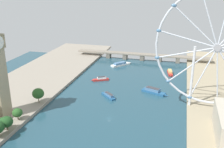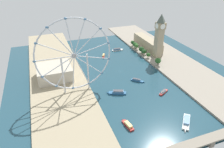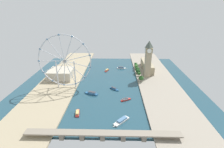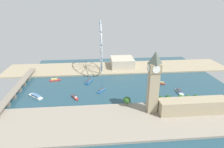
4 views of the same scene
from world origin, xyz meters
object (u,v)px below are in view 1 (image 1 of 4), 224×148
(tour_boat_0, at_px, (121,64))
(tour_boat_5, at_px, (108,95))
(tour_boat_6, at_px, (101,79))
(ferris_wheel, at_px, (217,48))
(river_bridge, at_px, (142,55))
(tour_boat_2, at_px, (170,73))
(tour_boat_3, at_px, (154,91))

(tour_boat_0, bearing_deg, tour_boat_5, -131.81)
(tour_boat_5, xyz_separation_m, tour_boat_6, (-22.58, 45.86, 0.06))
(ferris_wheel, bearing_deg, tour_boat_6, 158.01)
(tour_boat_5, bearing_deg, river_bridge, -52.08)
(ferris_wheel, bearing_deg, tour_boat_2, 113.68)
(tour_boat_5, bearing_deg, tour_boat_3, -110.11)
(tour_boat_3, bearing_deg, tour_boat_5, -131.01)
(river_bridge, height_order, tour_boat_2, river_bridge)
(tour_boat_0, bearing_deg, river_bridge, 6.92)
(ferris_wheel, relative_size, tour_boat_2, 4.65)
(river_bridge, xyz_separation_m, tour_boat_3, (32.01, -126.43, -4.76))
(river_bridge, xyz_separation_m, tour_boat_0, (-25.62, -36.74, -5.17))
(tour_boat_0, distance_m, tour_boat_2, 74.16)
(tour_boat_2, height_order, tour_boat_5, tour_boat_2)
(tour_boat_6, bearing_deg, tour_boat_0, -126.70)
(ferris_wheel, relative_size, river_bridge, 0.55)
(river_bridge, height_order, tour_boat_3, river_bridge)
(tour_boat_5, height_order, tour_boat_6, tour_boat_6)
(river_bridge, relative_size, tour_boat_5, 10.05)
(tour_boat_0, bearing_deg, tour_boat_6, -146.69)
(tour_boat_0, height_order, tour_boat_6, tour_boat_6)
(tour_boat_0, distance_m, tour_boat_3, 106.62)
(ferris_wheel, height_order, river_bridge, ferris_wheel)
(tour_boat_3, bearing_deg, ferris_wheel, -3.73)
(river_bridge, xyz_separation_m, tour_boat_2, (45.75, -56.87, -5.14))
(ferris_wheel, distance_m, tour_boat_0, 173.09)
(tour_boat_0, relative_size, tour_boat_5, 1.42)
(tour_boat_3, bearing_deg, tour_boat_0, 144.73)
(river_bridge, bearing_deg, tour_boat_2, -51.19)
(ferris_wheel, bearing_deg, tour_boat_5, 177.67)
(tour_boat_2, bearing_deg, river_bridge, -150.46)
(tour_boat_2, bearing_deg, tour_boat_3, -20.44)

